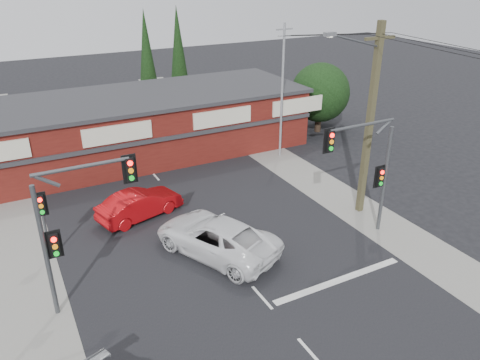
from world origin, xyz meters
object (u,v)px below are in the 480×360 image
shop_building (119,128)px  utility_pole (369,116)px  red_sedan (140,204)px  white_suv (216,237)px

shop_building → utility_pole: utility_pole is taller
red_sedan → shop_building: bearing=-24.8°
utility_pole → white_suv: bearing=-179.5°
shop_building → red_sedan: bearing=-98.6°
shop_building → utility_pole: bearing=-56.2°
white_suv → red_sedan: size_ratio=1.34×
white_suv → utility_pole: utility_pole is taller
white_suv → shop_building: shop_building is taller
shop_building → utility_pole: (9.36, -14.00, 3.26)m
white_suv → red_sedan: white_suv is taller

